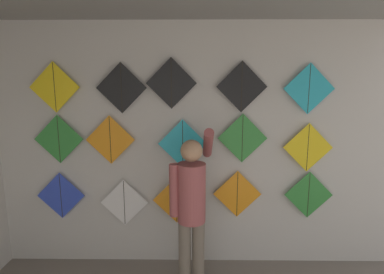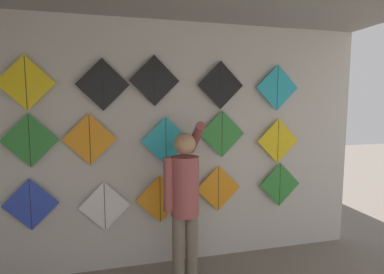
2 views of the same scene
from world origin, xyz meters
name	(u,v)px [view 1 (image 1 of 2)]	position (x,y,z in m)	size (l,w,h in m)	color
back_panel	(180,148)	(0.00, 4.04, 1.40)	(4.96, 0.06, 2.80)	beige
shopkeeper	(192,203)	(0.14, 3.46, 0.96)	(0.43, 0.61, 1.71)	#726656
kite_0	(61,196)	(-1.38, 3.95, 0.85)	(0.55, 0.01, 0.55)	blue
kite_1	(124,203)	(-0.65, 3.95, 0.76)	(0.55, 0.01, 0.55)	white
kite_2	(177,200)	(-0.04, 3.95, 0.80)	(0.55, 0.01, 0.55)	orange
kite_3	(237,194)	(0.66, 3.95, 0.87)	(0.55, 0.01, 0.55)	orange
kite_4	(308,195)	(1.48, 3.95, 0.87)	(0.55, 0.01, 0.55)	#338C38
kite_5	(59,139)	(-1.36, 3.95, 1.51)	(0.55, 0.01, 0.55)	#338C38
kite_6	(110,140)	(-0.78, 3.95, 1.51)	(0.55, 0.01, 0.55)	orange
kite_7	(183,144)	(0.04, 3.95, 1.46)	(0.55, 0.01, 0.55)	#28B2C6
kite_8	(242,138)	(0.70, 3.95, 1.53)	(0.55, 0.01, 0.55)	#338C38
kite_9	(308,148)	(1.44, 3.95, 1.42)	(0.55, 0.01, 0.55)	yellow
kite_10	(55,87)	(-1.36, 3.95, 2.09)	(0.55, 0.01, 0.55)	yellow
kite_11	(121,88)	(-0.63, 3.95, 2.08)	(0.55, 0.01, 0.55)	black
kite_12	(171,83)	(-0.08, 3.95, 2.13)	(0.55, 0.01, 0.55)	black
kite_13	(242,87)	(0.68, 3.95, 2.10)	(0.55, 0.01, 0.55)	black
kite_14	(309,89)	(1.41, 3.95, 2.08)	(0.55, 0.01, 0.55)	#28B2C6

